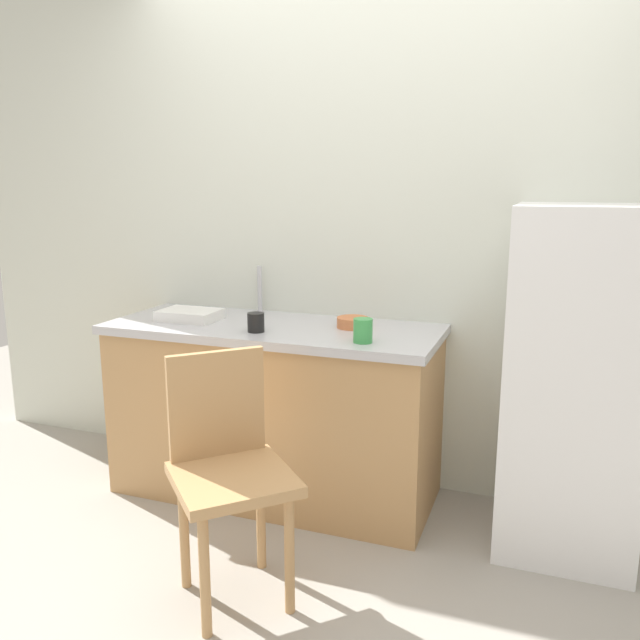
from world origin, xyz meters
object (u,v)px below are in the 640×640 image
at_px(refrigerator, 574,381).
at_px(cup_black, 256,322).
at_px(chair, 228,465).
at_px(terracotta_bowl, 353,322).
at_px(dish_tray, 190,315).
at_px(cup_green, 363,331).

xyz_separation_m(refrigerator, cup_black, (-1.33, -0.17, 0.18)).
height_order(chair, terracotta_bowl, chair).
distance_m(dish_tray, cup_black, 0.43).
bearing_deg(terracotta_bowl, cup_black, -148.72).
bearing_deg(cup_green, terracotta_bowl, 116.05).
bearing_deg(cup_black, chair, -73.81).
relative_size(refrigerator, dish_tray, 5.03).
height_order(chair, cup_green, cup_green).
distance_m(cup_black, cup_green, 0.50).
bearing_deg(dish_tray, cup_black, -15.94).
bearing_deg(cup_green, refrigerator, 13.28).
distance_m(refrigerator, cup_black, 1.36).
relative_size(dish_tray, cup_green, 2.78).
bearing_deg(terracotta_bowl, dish_tray, -171.89).
bearing_deg(cup_green, chair, -118.51).
relative_size(refrigerator, cup_black, 16.50).
height_order(refrigerator, chair, refrigerator).
bearing_deg(dish_tray, cup_green, -8.73).
bearing_deg(cup_black, cup_green, -2.60).
distance_m(chair, terracotta_bowl, 0.94).
xyz_separation_m(chair, cup_black, (-0.18, 0.62, 0.38)).
relative_size(cup_black, cup_green, 0.85).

